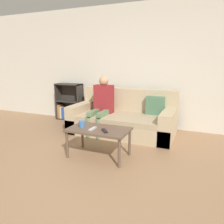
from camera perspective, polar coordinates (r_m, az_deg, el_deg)
ground_plane at (r=2.83m, az=-11.10°, el=-17.01°), size 22.00×22.00×0.00m
wall_back at (r=4.86m, az=5.99°, el=11.68°), size 12.00×0.06×2.60m
couch at (r=4.40m, az=2.96°, el=-1.96°), size 2.04×0.99×0.86m
bookshelf at (r=5.53m, az=-11.21°, el=1.91°), size 0.65×0.28×0.89m
coffee_table at (r=3.25m, az=-3.50°, el=-5.18°), size 0.91×0.53×0.44m
person_adult at (r=4.39m, az=-2.55°, el=2.83°), size 0.38×0.68×1.13m
cup_near at (r=3.32m, az=-7.89°, el=-3.11°), size 0.09×0.09×0.10m
tv_remote_0 at (r=3.10m, az=-1.95°, el=-4.91°), size 0.14×0.16×0.02m
tv_remote_1 at (r=3.20m, az=-5.06°, el=-4.38°), size 0.05×0.17×0.02m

